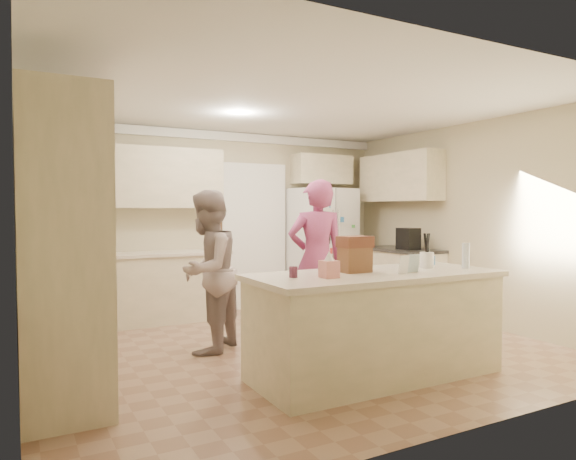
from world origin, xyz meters
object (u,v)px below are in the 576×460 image
island_base (375,327)px  utensil_crock (427,260)px  dollhouse_body (355,260)px  coffee_maker (408,239)px  teen_girl (317,259)px  tissue_box (329,269)px  refrigerator (323,247)px  teen_boy (207,271)px

island_base → utensil_crock: 0.86m
dollhouse_body → coffee_maker: bearing=39.3°
teen_girl → island_base: bearing=96.3°
tissue_box → utensil_crock: bearing=7.1°
refrigerator → teen_girl: teen_girl is taller
teen_boy → island_base: bearing=82.3°
tissue_box → dollhouse_body: 0.45m
coffee_maker → refrigerator: bearing=119.3°
island_base → coffee_maker: bearing=42.8°
coffee_maker → teen_boy: (-3.10, -0.45, -0.23)m
dollhouse_body → teen_girl: (0.38, 1.28, -0.13)m
utensil_crock → teen_girl: bearing=107.3°
island_base → refrigerator: bearing=65.9°
utensil_crock → dollhouse_body: dollhouse_body is taller
dollhouse_body → teen_girl: teen_girl is taller
coffee_maker → dollhouse_body: size_ratio=1.15×
coffee_maker → dollhouse_body: (-2.20, -1.80, -0.03)m
refrigerator → coffee_maker: size_ratio=6.00×
utensil_crock → tissue_box: 1.21m
tissue_box → teen_boy: size_ratio=0.08×
dollhouse_body → teen_girl: size_ratio=0.14×
island_base → utensil_crock: utensil_crock is taller
island_base → dollhouse_body: (-0.15, 0.10, 0.60)m
refrigerator → teen_girl: 2.06m
coffee_maker → island_base: 2.87m
refrigerator → teen_boy: 2.93m
island_base → tissue_box: 0.79m
coffee_maker → teen_girl: teen_girl is taller
island_base → teen_boy: size_ratio=1.31×
tissue_box → teen_girl: 1.68m
island_base → teen_girl: 1.48m
utensil_crock → teen_boy: 2.21m
refrigerator → teen_boy: bearing=-153.8°
tissue_box → teen_boy: (-0.50, 1.55, -0.15)m
teen_girl → tissue_box: bearing=78.1°
refrigerator → coffee_maker: 1.37m
coffee_maker → utensil_crock: (-1.40, -1.85, -0.07)m
utensil_crock → teen_girl: (-0.42, 1.33, -0.09)m
refrigerator → dollhouse_body: size_ratio=6.92×
utensil_crock → teen_girl: size_ratio=0.08×
coffee_maker → teen_girl: 1.89m
refrigerator → teen_girl: (-1.15, -1.71, 0.01)m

